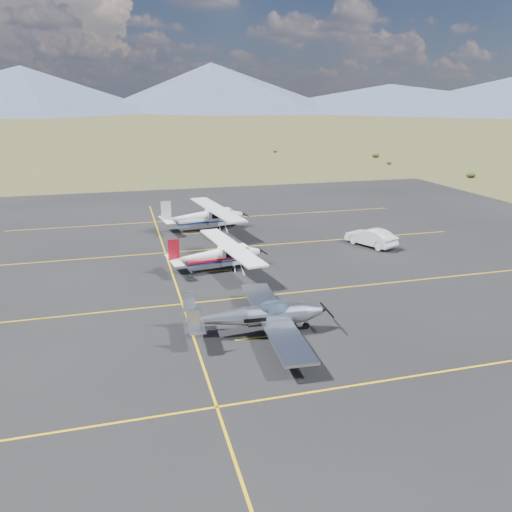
{
  "coord_description": "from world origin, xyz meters",
  "views": [
    {
      "loc": [
        -9.02,
        -26.14,
        11.83
      ],
      "look_at": [
        -0.47,
        5.32,
        1.6
      ],
      "focal_mm": 35.0,
      "sensor_mm": 36.0,
      "label": 1
    }
  ],
  "objects_px": {
    "aircraft_cessna": "(217,254)",
    "sedan": "(371,237)",
    "aircraft_low_wing": "(260,316)",
    "aircraft_plain": "(205,216)"
  },
  "relations": [
    {
      "from": "aircraft_cessna",
      "to": "aircraft_plain",
      "type": "distance_m",
      "value": 11.9
    },
    {
      "from": "aircraft_low_wing",
      "to": "aircraft_cessna",
      "type": "height_order",
      "value": "aircraft_cessna"
    },
    {
      "from": "aircraft_low_wing",
      "to": "aircraft_plain",
      "type": "bearing_deg",
      "value": 90.53
    },
    {
      "from": "aircraft_cessna",
      "to": "aircraft_plain",
      "type": "height_order",
      "value": "aircraft_plain"
    },
    {
      "from": "aircraft_plain",
      "to": "sedan",
      "type": "xyz_separation_m",
      "value": [
        12.62,
        -9.15,
        -0.58
      ]
    },
    {
      "from": "aircraft_cessna",
      "to": "sedan",
      "type": "bearing_deg",
      "value": 3.13
    },
    {
      "from": "aircraft_low_wing",
      "to": "aircraft_plain",
      "type": "distance_m",
      "value": 22.76
    },
    {
      "from": "aircraft_cessna",
      "to": "sedan",
      "type": "height_order",
      "value": "aircraft_cessna"
    },
    {
      "from": "aircraft_low_wing",
      "to": "aircraft_cessna",
      "type": "bearing_deg",
      "value": 93.64
    },
    {
      "from": "aircraft_plain",
      "to": "sedan",
      "type": "bearing_deg",
      "value": -43.91
    }
  ]
}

